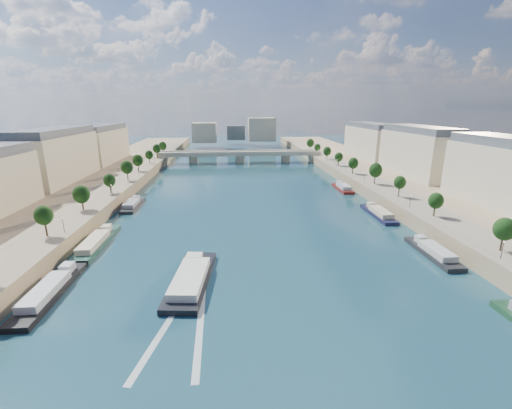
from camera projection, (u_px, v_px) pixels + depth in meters
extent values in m
plane|color=#0C3035|center=(251.00, 213.00, 126.61)|extent=(700.00, 700.00, 0.00)
cube|color=#9E8460|center=(47.00, 211.00, 120.42)|extent=(44.00, 520.00, 5.00)
cube|color=#9E8460|center=(437.00, 202.00, 131.41)|extent=(44.00, 520.00, 5.00)
cube|color=gray|center=(90.00, 203.00, 120.86)|extent=(14.00, 520.00, 0.10)
cube|color=gray|center=(401.00, 196.00, 129.55)|extent=(14.00, 520.00, 0.10)
cylinder|color=#382B1E|center=(46.00, 232.00, 87.93)|extent=(0.50, 0.50, 3.82)
ellipsoid|color=black|center=(44.00, 218.00, 86.93)|extent=(4.80, 4.80, 5.52)
cylinder|color=#382B1E|center=(84.00, 206.00, 110.92)|extent=(0.50, 0.50, 3.82)
ellipsoid|color=black|center=(82.00, 195.00, 109.92)|extent=(4.80, 4.80, 5.52)
cylinder|color=#382B1E|center=(109.00, 188.00, 133.90)|extent=(0.50, 0.50, 3.82)
ellipsoid|color=black|center=(107.00, 179.00, 132.91)|extent=(4.80, 4.80, 5.52)
cylinder|color=#382B1E|center=(126.00, 176.00, 156.89)|extent=(0.50, 0.50, 3.82)
ellipsoid|color=black|center=(125.00, 169.00, 155.90)|extent=(4.80, 4.80, 5.52)
cylinder|color=#382B1E|center=(139.00, 167.00, 179.88)|extent=(0.50, 0.50, 3.82)
ellipsoid|color=black|center=(138.00, 161.00, 178.88)|extent=(4.80, 4.80, 5.52)
cylinder|color=#382B1E|center=(149.00, 160.00, 202.87)|extent=(0.50, 0.50, 3.82)
ellipsoid|color=black|center=(149.00, 154.00, 201.87)|extent=(4.80, 4.80, 5.52)
cylinder|color=#382B1E|center=(157.00, 155.00, 225.86)|extent=(0.50, 0.50, 3.82)
ellipsoid|color=black|center=(157.00, 149.00, 224.86)|extent=(4.80, 4.80, 5.52)
cylinder|color=#382B1E|center=(164.00, 150.00, 248.84)|extent=(0.50, 0.50, 3.82)
ellipsoid|color=black|center=(163.00, 145.00, 247.85)|extent=(4.80, 4.80, 5.52)
cylinder|color=#382B1E|center=(496.00, 242.00, 80.99)|extent=(0.50, 0.50, 3.82)
ellipsoid|color=black|center=(499.00, 228.00, 80.00)|extent=(4.80, 4.80, 5.52)
cylinder|color=#382B1E|center=(437.00, 212.00, 103.98)|extent=(0.50, 0.50, 3.82)
ellipsoid|color=black|center=(438.00, 201.00, 102.99)|extent=(4.80, 4.80, 5.52)
cylinder|color=#382B1E|center=(399.00, 193.00, 126.97)|extent=(0.50, 0.50, 3.82)
ellipsoid|color=black|center=(400.00, 184.00, 125.98)|extent=(4.80, 4.80, 5.52)
cylinder|color=#382B1E|center=(372.00, 180.00, 149.96)|extent=(0.50, 0.50, 3.82)
ellipsoid|color=black|center=(373.00, 172.00, 148.96)|extent=(4.80, 4.80, 5.52)
cylinder|color=#382B1E|center=(353.00, 170.00, 172.95)|extent=(0.50, 0.50, 3.82)
ellipsoid|color=black|center=(354.00, 163.00, 171.95)|extent=(4.80, 4.80, 5.52)
cylinder|color=#382B1E|center=(339.00, 162.00, 195.93)|extent=(0.50, 0.50, 3.82)
ellipsoid|color=black|center=(339.00, 156.00, 194.94)|extent=(4.80, 4.80, 5.52)
cylinder|color=#382B1E|center=(327.00, 156.00, 218.92)|extent=(0.50, 0.50, 3.82)
ellipsoid|color=black|center=(327.00, 151.00, 217.93)|extent=(4.80, 4.80, 5.52)
cylinder|color=#382B1E|center=(317.00, 152.00, 241.91)|extent=(0.50, 0.50, 3.82)
ellipsoid|color=black|center=(318.00, 147.00, 240.91)|extent=(4.80, 4.80, 5.52)
cylinder|color=#382B1E|center=(310.00, 148.00, 264.90)|extent=(0.50, 0.50, 3.82)
ellipsoid|color=black|center=(310.00, 143.00, 263.90)|extent=(4.80, 4.80, 5.52)
cylinder|color=black|center=(63.00, 226.00, 91.93)|extent=(0.14, 0.14, 4.00)
sphere|color=#FFE5B2|center=(62.00, 218.00, 91.34)|extent=(0.36, 0.36, 0.36)
cylinder|color=black|center=(112.00, 191.00, 130.24)|extent=(0.14, 0.14, 4.00)
sphere|color=#FFE5B2|center=(111.00, 185.00, 129.66)|extent=(0.36, 0.36, 0.36)
cylinder|color=black|center=(138.00, 171.00, 168.55)|extent=(0.14, 0.14, 4.00)
sphere|color=#FFE5B2|center=(138.00, 167.00, 167.97)|extent=(0.36, 0.36, 0.36)
cylinder|color=black|center=(155.00, 159.00, 206.87)|extent=(0.14, 0.14, 4.00)
sphere|color=#FFE5B2|center=(154.00, 156.00, 206.28)|extent=(0.36, 0.36, 0.36)
cylinder|color=black|center=(502.00, 251.00, 75.99)|extent=(0.14, 0.14, 4.00)
sphere|color=#FFE5B2|center=(504.00, 242.00, 75.41)|extent=(0.36, 0.36, 0.36)
cylinder|color=black|center=(410.00, 202.00, 114.30)|extent=(0.14, 0.14, 4.00)
sphere|color=#FFE5B2|center=(411.00, 196.00, 113.72)|extent=(0.36, 0.36, 0.36)
cylinder|color=black|center=(364.00, 178.00, 152.62)|extent=(0.14, 0.14, 4.00)
sphere|color=#FFE5B2|center=(365.00, 174.00, 152.04)|extent=(0.36, 0.36, 0.36)
cylinder|color=black|center=(337.00, 164.00, 190.93)|extent=(0.14, 0.14, 4.00)
sphere|color=#FFE5B2|center=(337.00, 160.00, 190.35)|extent=(0.36, 0.36, 0.36)
cylinder|color=black|center=(319.00, 154.00, 229.24)|extent=(0.14, 0.14, 4.00)
sphere|color=#FFE5B2|center=(319.00, 151.00, 228.66)|extent=(0.36, 0.36, 0.36)
cube|color=beige|center=(58.00, 159.00, 155.24)|extent=(16.00, 52.00, 20.00)
cube|color=#474C54|center=(54.00, 133.00, 152.02)|extent=(14.72, 50.44, 3.20)
cube|color=beige|center=(103.00, 145.00, 210.79)|extent=(16.00, 52.00, 20.00)
cube|color=#474C54|center=(101.00, 126.00, 207.58)|extent=(14.72, 50.44, 3.20)
cube|color=beige|center=(511.00, 179.00, 112.65)|extent=(16.00, 52.00, 20.00)
cube|color=beige|center=(417.00, 155.00, 168.21)|extent=(16.00, 52.00, 20.00)
cube|color=#474C54|center=(421.00, 131.00, 164.99)|extent=(14.72, 50.44, 3.20)
cube|color=beige|center=(370.00, 143.00, 223.76)|extent=(16.00, 52.00, 20.00)
cube|color=#474C54|center=(372.00, 124.00, 220.55)|extent=(14.72, 50.44, 3.20)
cube|color=beige|center=(205.00, 133.00, 321.58)|extent=(22.00, 18.00, 18.00)
cube|color=beige|center=(262.00, 129.00, 334.80)|extent=(26.00, 20.00, 22.00)
cube|color=#474C54|center=(236.00, 133.00, 348.37)|extent=(18.00, 16.00, 14.00)
cube|color=#C1B79E|center=(240.00, 154.00, 236.90)|extent=(112.00, 11.00, 2.20)
cube|color=#C1B79E|center=(240.00, 152.00, 231.70)|extent=(112.00, 0.80, 0.90)
cube|color=#C1B79E|center=(240.00, 151.00, 241.28)|extent=(112.00, 0.80, 0.90)
cylinder|color=#C1B79E|center=(194.00, 160.00, 235.49)|extent=(6.40, 6.40, 5.00)
cylinder|color=#C1B79E|center=(240.00, 159.00, 237.93)|extent=(6.40, 6.40, 5.00)
cylinder|color=#C1B79E|center=(285.00, 159.00, 240.37)|extent=(6.40, 6.40, 5.00)
cube|color=#C1B79E|center=(164.00, 160.00, 233.96)|extent=(6.00, 12.00, 5.00)
cube|color=#C1B79E|center=(313.00, 158.00, 241.89)|extent=(6.00, 12.00, 5.00)
cube|color=black|center=(191.00, 280.00, 76.68)|extent=(10.09, 27.07, 1.89)
cube|color=silver|center=(190.00, 278.00, 74.16)|extent=(7.84, 17.72, 1.70)
cube|color=silver|center=(194.00, 258.00, 83.78)|extent=(4.07, 3.53, 1.80)
cube|color=silver|center=(163.00, 330.00, 60.25)|extent=(6.83, 25.64, 0.04)
cube|color=silver|center=(200.00, 328.00, 60.73)|extent=(1.85, 26.02, 0.04)
cube|color=black|center=(51.00, 293.00, 71.78)|extent=(5.00, 26.58, 1.80)
cube|color=silver|center=(45.00, 291.00, 69.27)|extent=(4.10, 14.62, 1.60)
cube|color=silver|center=(67.00, 268.00, 78.92)|extent=(2.50, 3.19, 1.80)
cube|color=#1C463C|center=(97.00, 244.00, 96.89)|extent=(5.00, 27.82, 1.80)
cube|color=beige|center=(93.00, 242.00, 94.28)|extent=(4.10, 15.30, 1.60)
cube|color=beige|center=(106.00, 228.00, 104.38)|extent=(2.50, 3.34, 1.80)
cube|color=#252628|center=(133.00, 206.00, 133.40)|extent=(5.00, 19.57, 1.80)
cube|color=#93939B|center=(131.00, 203.00, 131.43)|extent=(4.10, 10.77, 1.60)
cube|color=#93939B|center=(136.00, 198.00, 138.52)|extent=(2.50, 2.35, 1.80)
cube|color=black|center=(432.00, 254.00, 90.41)|extent=(5.00, 20.74, 1.80)
cube|color=beige|center=(437.00, 251.00, 88.35)|extent=(4.10, 11.41, 1.60)
cube|color=beige|center=(421.00, 239.00, 95.88)|extent=(2.50, 2.49, 1.80)
cube|color=#191937|center=(378.00, 215.00, 123.00)|extent=(5.00, 22.41, 1.80)
cube|color=beige|center=(381.00, 212.00, 120.81)|extent=(4.10, 12.32, 1.60)
cube|color=beige|center=(371.00, 205.00, 128.94)|extent=(2.50, 2.69, 1.80)
cube|color=maroon|center=(343.00, 189.00, 161.10)|extent=(5.00, 18.76, 1.80)
cube|color=#B8BCC6|center=(344.00, 186.00, 159.19)|extent=(4.10, 10.32, 1.60)
cube|color=#B8BCC6|center=(339.00, 183.00, 165.99)|extent=(2.50, 2.25, 1.80)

